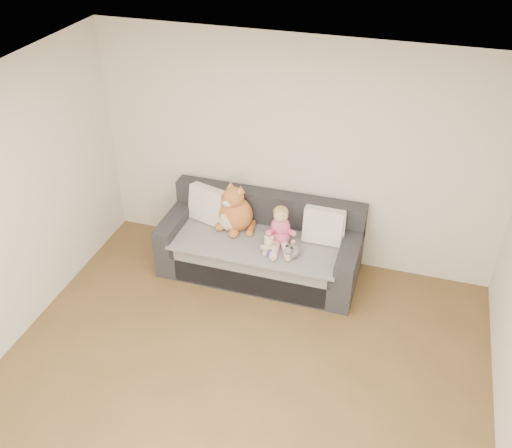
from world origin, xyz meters
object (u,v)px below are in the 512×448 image
at_px(toddler, 281,230).
at_px(plush_cat, 235,212).
at_px(teddy_bear, 269,247).
at_px(sippy_cup, 270,251).
at_px(sofa, 261,247).

relative_size(toddler, plush_cat, 0.79).
relative_size(teddy_bear, sippy_cup, 1.96).
height_order(sofa, toddler, toddler).
height_order(sofa, sippy_cup, sofa).
height_order(toddler, teddy_bear, toddler).
bearing_deg(sippy_cup, plush_cat, 143.73).
xyz_separation_m(toddler, sippy_cup, (-0.05, -0.23, -0.13)).
bearing_deg(sippy_cup, teddy_bear, 122.12).
relative_size(sofa, teddy_bear, 9.40).
distance_m(sofa, sippy_cup, 0.44).
bearing_deg(sofa, teddy_bear, -59.43).
bearing_deg(plush_cat, toddler, 7.53).
xyz_separation_m(toddler, teddy_bear, (-0.07, -0.20, -0.10)).
height_order(toddler, plush_cat, plush_cat).
distance_m(toddler, plush_cat, 0.59).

